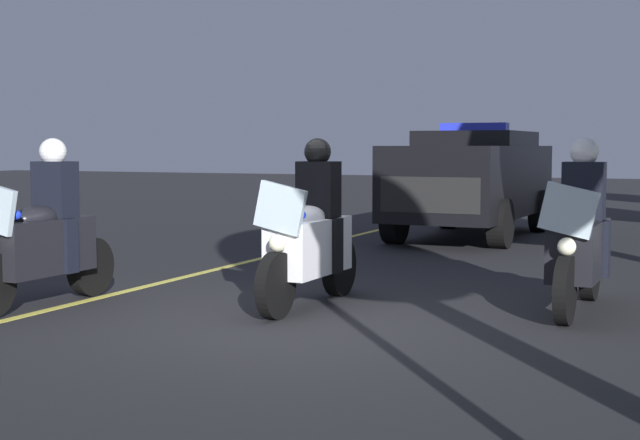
{
  "coord_description": "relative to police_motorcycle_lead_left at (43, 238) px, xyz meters",
  "views": [
    {
      "loc": [
        7.62,
        3.69,
        1.64
      ],
      "look_at": [
        -0.65,
        0.0,
        0.9
      ],
      "focal_mm": 51.05,
      "sensor_mm": 36.0,
      "label": 1
    }
  ],
  "objects": [
    {
      "name": "ground_plane",
      "position": [
        -0.36,
        2.63,
        -0.7
      ],
      "size": [
        80.0,
        80.0,
        0.0
      ],
      "primitive_type": "plane",
      "color": "black"
    },
    {
      "name": "police_motorcycle_lead_left",
      "position": [
        0.0,
        0.0,
        0.0
      ],
      "size": [
        2.14,
        0.56,
        1.72
      ],
      "color": "black",
      "rests_on": "ground"
    },
    {
      "name": "police_motorcycle_trailing",
      "position": [
        -1.94,
        5.03,
        0.0
      ],
      "size": [
        2.14,
        0.56,
        1.72
      ],
      "color": "black",
      "rests_on": "ground"
    },
    {
      "name": "police_suv",
      "position": [
        -8.73,
        2.19,
        0.37
      ],
      "size": [
        4.93,
        2.14,
        2.05
      ],
      "color": "black",
      "rests_on": "ground"
    },
    {
      "name": "lane_stripe_center",
      "position": [
        -0.36,
        0.18,
        -0.7
      ],
      "size": [
        48.0,
        0.12,
        0.01
      ],
      "primitive_type": "cube",
      "color": "#E0D14C",
      "rests_on": "ground"
    },
    {
      "name": "police_motorcycle_lead_right",
      "position": [
        -1.12,
        2.48,
        0.0
      ],
      "size": [
        2.14,
        0.56,
        1.72
      ],
      "color": "black",
      "rests_on": "ground"
    }
  ]
}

